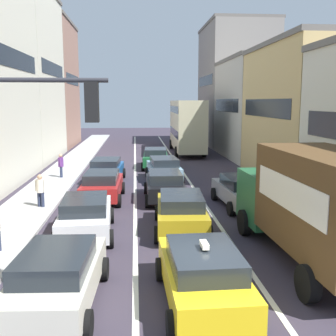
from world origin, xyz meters
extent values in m
plane|color=#362F3B|center=(0.00, 0.00, 0.00)|extent=(140.00, 140.00, 0.00)
cube|color=#ABABAB|center=(-6.70, 20.00, 0.07)|extent=(2.60, 64.00, 0.14)
cube|color=silver|center=(-1.70, 20.00, 0.01)|extent=(0.16, 60.00, 0.01)
cube|color=silver|center=(1.70, 20.00, 0.01)|extent=(0.16, 60.00, 0.01)
cube|color=black|center=(-8.48, 16.50, 7.39)|extent=(0.02, 8.80, 1.10)
cube|color=beige|center=(-12.00, 27.50, 6.96)|extent=(7.00, 10.90, 13.92)
cube|color=black|center=(-8.48, 27.50, 7.66)|extent=(0.02, 8.80, 1.10)
cube|color=#936B5B|center=(-12.00, 38.50, 6.68)|extent=(7.00, 10.90, 13.36)
cube|color=black|center=(-8.48, 38.50, 7.35)|extent=(0.02, 8.80, 1.10)
cube|color=#66605B|center=(-12.00, 38.50, 13.51)|extent=(7.20, 10.90, 0.30)
cube|color=gray|center=(9.90, 38.50, 6.63)|extent=(7.00, 10.90, 13.26)
cube|color=black|center=(6.38, 38.50, 7.29)|extent=(0.02, 8.80, 1.10)
cube|color=#66605B|center=(9.90, 38.50, 13.41)|extent=(7.20, 10.90, 0.30)
cube|color=#B2ADA3|center=(9.90, 27.50, 4.22)|extent=(7.00, 10.90, 8.43)
cube|color=black|center=(6.38, 27.50, 4.64)|extent=(0.02, 8.80, 1.10)
cube|color=#66605B|center=(9.90, 27.50, 8.58)|extent=(7.20, 10.90, 0.30)
cube|color=tan|center=(9.90, 16.50, 4.15)|extent=(7.00, 10.90, 8.31)
cube|color=black|center=(6.39, 16.50, 4.57)|extent=(0.02, 8.80, 1.10)
cube|color=#66605B|center=(9.90, 16.50, 8.46)|extent=(7.20, 10.90, 0.30)
cylinder|color=#2D2D33|center=(-3.95, 0.14, 5.40)|extent=(3.50, 0.10, 0.10)
cube|color=black|center=(-2.55, 0.14, 4.95)|extent=(0.28, 0.28, 0.84)
sphere|color=red|center=(-2.55, 0.29, 5.21)|extent=(0.18, 0.18, 0.18)
sphere|color=#F2A519|center=(-2.55, 0.29, 4.95)|extent=(0.18, 0.18, 0.18)
sphere|color=green|center=(-2.55, 0.29, 4.69)|extent=(0.18, 0.18, 0.18)
cube|color=#1E5933|center=(3.60, 5.91, 1.43)|extent=(2.49, 2.49, 1.90)
cube|color=black|center=(3.55, 7.12, 1.81)|extent=(2.02, 0.10, 0.70)
cube|color=#51381E|center=(3.73, 2.16, 2.18)|extent=(2.60, 5.52, 2.80)
cube|color=white|center=(2.52, 2.11, 2.46)|extent=(0.19, 4.48, 0.90)
cylinder|color=black|center=(2.40, 5.95, 0.48)|extent=(0.33, 0.97, 0.96)
cylinder|color=black|center=(4.79, 6.04, 0.48)|extent=(0.33, 0.97, 0.96)
cylinder|color=black|center=(2.59, 0.67, 0.48)|extent=(0.33, 0.97, 0.96)
cube|color=yellow|center=(-0.05, 0.78, 0.67)|extent=(1.91, 4.34, 0.70)
cube|color=#1E2328|center=(-0.05, 0.58, 1.23)|extent=(1.64, 2.45, 0.52)
cube|color=#F2EACC|center=(-0.05, 0.58, 1.60)|extent=(0.17, 0.44, 0.12)
cylinder|color=black|center=(-1.01, 2.22, 0.32)|extent=(0.24, 0.65, 0.64)
cylinder|color=black|center=(0.83, 2.27, 0.32)|extent=(0.24, 0.65, 0.64)
cylinder|color=black|center=(-0.94, -0.70, 0.32)|extent=(0.24, 0.65, 0.64)
cylinder|color=black|center=(0.90, -0.65, 0.32)|extent=(0.24, 0.65, 0.64)
cube|color=beige|center=(-3.57, 0.96, 0.67)|extent=(2.02, 4.39, 0.70)
cube|color=#1E2328|center=(-3.58, 0.76, 1.23)|extent=(1.71, 2.49, 0.52)
cylinder|color=black|center=(-4.41, 2.47, 0.32)|extent=(0.25, 0.65, 0.64)
cylinder|color=black|center=(-2.58, 2.37, 0.32)|extent=(0.25, 0.65, 0.64)
cylinder|color=black|center=(-2.73, -0.55, 0.32)|extent=(0.25, 0.65, 0.64)
cube|color=#B29319|center=(0.08, 6.64, 0.67)|extent=(2.04, 4.40, 0.70)
cube|color=#1E2328|center=(0.07, 6.44, 1.23)|extent=(1.72, 2.49, 0.52)
cylinder|color=black|center=(-0.76, 8.15, 0.32)|extent=(0.26, 0.65, 0.64)
cylinder|color=black|center=(1.08, 8.05, 0.32)|extent=(0.26, 0.65, 0.64)
cylinder|color=black|center=(-0.92, 5.23, 0.32)|extent=(0.26, 0.65, 0.64)
cylinder|color=black|center=(0.91, 5.13, 0.32)|extent=(0.26, 0.65, 0.64)
cube|color=silver|center=(-3.54, 6.37, 0.67)|extent=(2.00, 4.38, 0.70)
cube|color=#1E2328|center=(-3.53, 6.17, 1.23)|extent=(1.69, 2.48, 0.52)
cylinder|color=black|center=(-4.52, 7.79, 0.32)|extent=(0.25, 0.65, 0.64)
cylinder|color=black|center=(-2.68, 7.87, 0.32)|extent=(0.25, 0.65, 0.64)
cylinder|color=black|center=(-4.39, 4.87, 0.32)|extent=(0.25, 0.65, 0.64)
cylinder|color=black|center=(-2.55, 4.95, 0.32)|extent=(0.25, 0.65, 0.64)
cube|color=black|center=(-0.19, 11.69, 0.67)|extent=(1.83, 4.31, 0.70)
cube|color=#1E2328|center=(-0.19, 11.49, 1.23)|extent=(1.60, 2.42, 0.52)
cylinder|color=black|center=(-1.10, 13.15, 0.32)|extent=(0.22, 0.64, 0.64)
cylinder|color=black|center=(0.74, 13.14, 0.32)|extent=(0.22, 0.64, 0.64)
cylinder|color=black|center=(-1.12, 10.23, 0.32)|extent=(0.22, 0.64, 0.64)
cylinder|color=black|center=(0.72, 10.22, 0.32)|extent=(0.22, 0.64, 0.64)
cube|color=#A51E1E|center=(-3.34, 11.88, 0.67)|extent=(1.95, 4.36, 0.70)
cube|color=#1E2328|center=(-3.35, 11.68, 1.23)|extent=(1.67, 2.46, 0.52)
cylinder|color=black|center=(-4.21, 13.37, 0.32)|extent=(0.24, 0.65, 0.64)
cylinder|color=black|center=(-2.37, 13.31, 0.32)|extent=(0.24, 0.65, 0.64)
cylinder|color=black|center=(-4.31, 10.45, 0.32)|extent=(0.24, 0.65, 0.64)
cylinder|color=black|center=(-2.47, 10.39, 0.32)|extent=(0.24, 0.65, 0.64)
cube|color=#759EB7|center=(0.12, 16.89, 0.67)|extent=(2.05, 4.40, 0.70)
cube|color=#1E2328|center=(0.13, 16.69, 1.23)|extent=(1.72, 2.50, 0.52)
cylinder|color=black|center=(-0.89, 18.30, 0.32)|extent=(0.26, 0.65, 0.64)
cylinder|color=black|center=(0.95, 18.41, 0.32)|extent=(0.26, 0.65, 0.64)
cylinder|color=black|center=(-0.71, 15.38, 0.32)|extent=(0.26, 0.65, 0.64)
cylinder|color=black|center=(1.12, 15.49, 0.32)|extent=(0.26, 0.65, 0.64)
cube|color=#194C8C|center=(-3.46, 16.62, 0.67)|extent=(2.04, 4.40, 0.70)
cube|color=#1E2328|center=(-3.47, 16.42, 1.23)|extent=(1.72, 2.50, 0.52)
cylinder|color=black|center=(-4.29, 18.14, 0.32)|extent=(0.26, 0.65, 0.64)
cylinder|color=black|center=(-2.46, 18.03, 0.32)|extent=(0.26, 0.65, 0.64)
cylinder|color=black|center=(-4.46, 15.22, 0.32)|extent=(0.26, 0.65, 0.64)
cylinder|color=black|center=(-2.62, 15.11, 0.32)|extent=(0.26, 0.65, 0.64)
cube|color=#19592D|center=(-0.14, 22.04, 0.67)|extent=(2.02, 4.39, 0.70)
cube|color=#1E2328|center=(-0.15, 21.84, 1.23)|extent=(1.71, 2.49, 0.52)
cylinder|color=black|center=(-0.98, 23.54, 0.32)|extent=(0.25, 0.65, 0.64)
cylinder|color=black|center=(0.85, 23.45, 0.32)|extent=(0.25, 0.65, 0.64)
cylinder|color=black|center=(-1.14, 20.62, 0.32)|extent=(0.25, 0.65, 0.64)
cylinder|color=black|center=(0.70, 20.53, 0.32)|extent=(0.25, 0.65, 0.64)
cube|color=gray|center=(3.33, 10.05, 0.67)|extent=(2.05, 4.40, 0.70)
cube|color=#1E2328|center=(3.34, 9.85, 1.23)|extent=(1.72, 2.50, 0.52)
cylinder|color=black|center=(2.32, 11.46, 0.32)|extent=(0.26, 0.65, 0.64)
cylinder|color=black|center=(4.16, 11.57, 0.32)|extent=(0.26, 0.65, 0.64)
cylinder|color=black|center=(2.49, 8.54, 0.32)|extent=(0.26, 0.65, 0.64)
cylinder|color=black|center=(4.33, 8.65, 0.32)|extent=(0.26, 0.65, 0.64)
cube|color=#BFB793|center=(3.32, 30.70, 1.70)|extent=(2.69, 10.54, 2.40)
cube|color=black|center=(3.32, 30.70, 2.06)|extent=(2.71, 9.91, 0.70)
cube|color=#BFB793|center=(3.32, 30.70, 3.98)|extent=(2.69, 10.54, 2.16)
cube|color=black|center=(3.32, 30.70, 4.22)|extent=(2.71, 9.91, 0.64)
cylinder|color=black|center=(2.14, 34.50, 0.50)|extent=(0.32, 1.01, 1.00)
cylinder|color=black|center=(4.64, 34.46, 0.50)|extent=(0.32, 1.01, 1.00)
cylinder|color=black|center=(2.01, 27.58, 0.50)|extent=(0.32, 1.01, 1.00)
cylinder|color=black|center=(4.51, 27.53, 0.50)|extent=(0.32, 1.01, 1.00)
cylinder|color=#262D47|center=(-5.97, 10.25, 0.41)|extent=(0.16, 0.16, 0.82)
cylinder|color=#262D47|center=(-6.14, 10.31, 0.41)|extent=(0.16, 0.16, 0.82)
cylinder|color=silver|center=(-6.06, 10.28, 1.12)|extent=(0.34, 0.34, 0.60)
sphere|color=tan|center=(-6.06, 10.28, 1.54)|extent=(0.24, 0.24, 0.24)
cylinder|color=silver|center=(-5.85, 10.20, 1.15)|extent=(0.10, 0.10, 0.55)
cylinder|color=silver|center=(-6.26, 10.35, 1.15)|extent=(0.10, 0.10, 0.55)
cylinder|color=silver|center=(-6.03, 4.60, 1.15)|extent=(0.10, 0.10, 0.55)
cylinder|color=#262D47|center=(-6.44, 17.76, 0.41)|extent=(0.16, 0.16, 0.82)
cylinder|color=#262D47|center=(-6.46, 17.94, 0.41)|extent=(0.16, 0.16, 0.82)
cylinder|color=#66337F|center=(-6.45, 17.85, 1.12)|extent=(0.34, 0.34, 0.60)
sphere|color=tan|center=(-6.45, 17.85, 1.54)|extent=(0.24, 0.24, 0.24)
cylinder|color=#66337F|center=(-6.43, 17.63, 1.15)|extent=(0.10, 0.10, 0.55)
cylinder|color=#66337F|center=(-6.47, 18.07, 1.15)|extent=(0.10, 0.10, 0.55)
camera|label=1|loc=(-1.65, -8.63, 4.96)|focal=43.81mm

